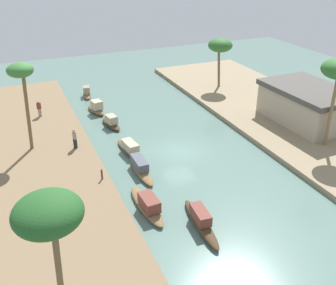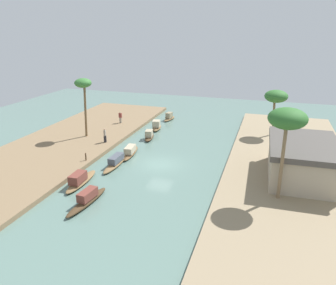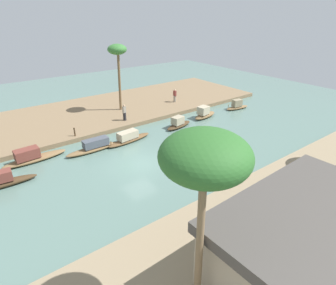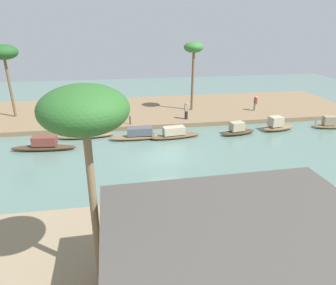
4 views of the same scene
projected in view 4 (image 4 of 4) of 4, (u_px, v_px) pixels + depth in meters
name	position (u px, v px, depth m)	size (l,w,h in m)	color
river_water	(166.00, 157.00, 24.36)	(73.09, 73.09, 0.00)	slate
riverbank_left	(148.00, 110.00, 36.39)	(46.76, 12.54, 0.44)	#846B4C
sampan_near_left_bank	(329.00, 124.00, 30.81)	(3.33, 1.37, 1.23)	brown
sampan_downstream_large	(137.00, 135.00, 27.86)	(4.72, 0.99, 1.10)	brown
sampan_midstream	(175.00, 134.00, 28.17)	(4.70, 1.49, 1.10)	brown
sampan_with_tall_canopy	(44.00, 145.00, 25.46)	(5.30, 1.32, 1.20)	#47331E
sampan_open_hull	(277.00, 126.00, 30.11)	(3.52, 1.65, 1.42)	brown
sampan_upstream_small	(83.00, 133.00, 28.23)	(5.10, 1.33, 1.24)	brown
sampan_foreground	(238.00, 130.00, 29.06)	(3.53, 1.58, 1.23)	#47331E
person_on_near_bank	(186.00, 112.00, 32.11)	(0.41, 0.40, 1.76)	#232328
person_by_mooring	(255.00, 104.00, 35.21)	(0.35, 0.45, 1.69)	gray
mooring_post	(130.00, 120.00, 30.58)	(0.14, 0.14, 0.83)	#4C3823
palm_tree_left_near	(193.00, 51.00, 33.29)	(2.10, 2.10, 7.50)	brown
palm_tree_left_far	(4.00, 53.00, 30.82)	(2.72, 2.72, 7.40)	brown
palm_tree_right_tall	(84.00, 113.00, 10.09)	(2.97, 2.97, 7.63)	#7F6647
riverside_building	(236.00, 260.00, 10.74)	(9.15, 6.37, 3.48)	tan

